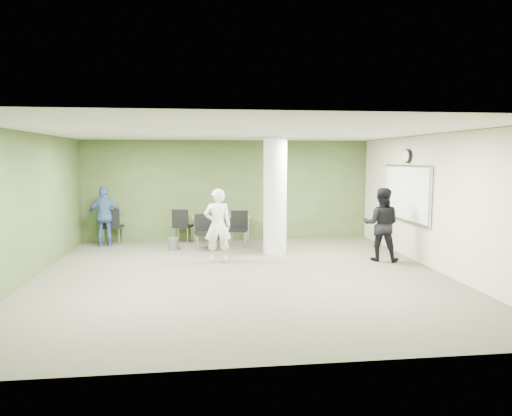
{
  "coord_description": "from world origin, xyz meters",
  "views": [
    {
      "loc": [
        -0.76,
        -8.79,
        2.3
      ],
      "look_at": [
        0.42,
        1.0,
        1.22
      ],
      "focal_mm": 32.0,
      "sensor_mm": 36.0,
      "label": 1
    }
  ],
  "objects": [
    {
      "name": "wastebasket",
      "position": [
        -1.48,
        2.69,
        0.15
      ],
      "size": [
        0.27,
        0.27,
        0.31
      ],
      "primitive_type": "cylinder",
      "color": "#4C4C4C",
      "rests_on": "floor"
    },
    {
      "name": "chair_table_left",
      "position": [
        -0.72,
        2.6,
        0.52
      ],
      "size": [
        0.51,
        0.51,
        0.9
      ],
      "rotation": [
        0.0,
        0.0,
        0.14
      ],
      "color": "black",
      "rests_on": "floor"
    },
    {
      "name": "ceiling",
      "position": [
        0.0,
        0.0,
        2.8
      ],
      "size": [
        8.0,
        8.0,
        0.0
      ],
      "primitive_type": "plane",
      "rotation": [
        3.14,
        0.0,
        0.0
      ],
      "color": "white",
      "rests_on": "wall_back"
    },
    {
      "name": "floor",
      "position": [
        0.0,
        0.0,
        0.0
      ],
      "size": [
        8.0,
        8.0,
        0.0
      ],
      "primitive_type": "plane",
      "color": "#525141",
      "rests_on": "ground"
    },
    {
      "name": "wall_right_cream",
      "position": [
        4.0,
        0.0,
        1.4
      ],
      "size": [
        0.02,
        8.0,
        2.8
      ],
      "primitive_type": "cube",
      "color": "beige",
      "rests_on": "floor"
    },
    {
      "name": "wall_left",
      "position": [
        -4.0,
        0.0,
        1.4
      ],
      "size": [
        0.02,
        8.0,
        2.8
      ],
      "primitive_type": "cube",
      "color": "#3C4F25",
      "rests_on": "floor"
    },
    {
      "name": "woman_white",
      "position": [
        -0.41,
        1.23,
        0.82
      ],
      "size": [
        0.61,
        0.42,
        1.64
      ],
      "primitive_type": "imported",
      "rotation": [
        0.0,
        0.0,
        3.18
      ],
      "color": "white",
      "rests_on": "floor"
    },
    {
      "name": "column",
      "position": [
        1.0,
        2.0,
        1.4
      ],
      "size": [
        0.56,
        0.56,
        2.8
      ],
      "primitive_type": "cylinder",
      "color": "silver",
      "rests_on": "floor"
    },
    {
      "name": "man_blue",
      "position": [
        -3.27,
        3.4,
        0.79
      ],
      "size": [
        0.97,
        0.51,
        1.58
      ],
      "primitive_type": "imported",
      "rotation": [
        0.0,
        0.0,
        3.29
      ],
      "color": "#3C5C96",
      "rests_on": "floor"
    },
    {
      "name": "chair_back_right",
      "position": [
        -1.3,
        3.57,
        0.55
      ],
      "size": [
        0.58,
        0.58,
        0.94
      ],
      "rotation": [
        0.0,
        0.0,
        2.85
      ],
      "color": "black",
      "rests_on": "floor"
    },
    {
      "name": "man_black",
      "position": [
        3.24,
        0.92,
        0.82
      ],
      "size": [
        0.99,
        0.9,
        1.65
      ],
      "primitive_type": "imported",
      "rotation": [
        0.0,
        0.0,
        2.71
      ],
      "color": "black",
      "rests_on": "floor"
    },
    {
      "name": "whiteboard",
      "position": [
        3.92,
        1.2,
        1.5
      ],
      "size": [
        0.05,
        2.3,
        1.3
      ],
      "color": "silver",
      "rests_on": "wall_right_cream"
    },
    {
      "name": "wall_back",
      "position": [
        0.0,
        4.0,
        1.4
      ],
      "size": [
        8.0,
        2.8,
        0.02
      ],
      "primitive_type": "cube",
      "rotation": [
        1.57,
        0.0,
        0.0
      ],
      "color": "#3C4F25",
      "rests_on": "floor"
    },
    {
      "name": "chair_table_right",
      "position": [
        0.2,
        2.9,
        0.55
      ],
      "size": [
        0.55,
        0.55,
        0.94
      ],
      "rotation": [
        0.0,
        0.0,
        -0.21
      ],
      "color": "black",
      "rests_on": "floor"
    },
    {
      "name": "wall_clock",
      "position": [
        3.92,
        1.2,
        2.35
      ],
      "size": [
        0.06,
        0.32,
        0.32
      ],
      "color": "black",
      "rests_on": "wall_right_cream"
    },
    {
      "name": "folding_table",
      "position": [
        -0.25,
        3.54,
        0.69
      ],
      "size": [
        1.62,
        0.83,
        0.99
      ],
      "rotation": [
        0.0,
        0.0,
        0.09
      ],
      "color": "gray",
      "rests_on": "floor"
    },
    {
      "name": "chair_back_left",
      "position": [
        -3.12,
        3.56,
        0.57
      ],
      "size": [
        0.52,
        0.52,
        0.97
      ],
      "rotation": [
        0.0,
        0.0,
        3.05
      ],
      "color": "black",
      "rests_on": "floor"
    }
  ]
}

